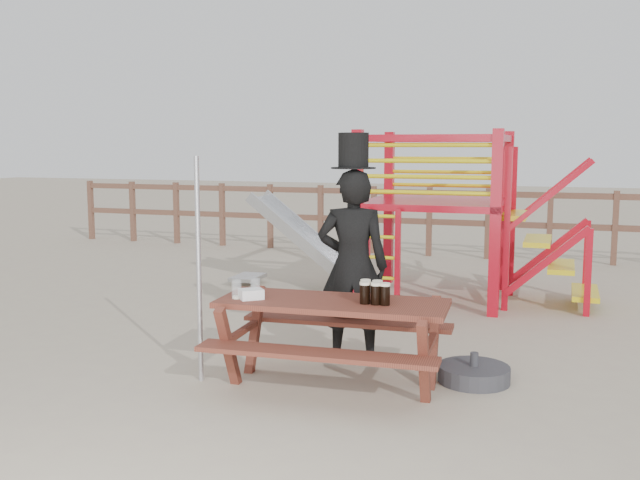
{
  "coord_description": "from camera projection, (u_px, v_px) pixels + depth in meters",
  "views": [
    {
      "loc": [
        1.71,
        -5.27,
        1.91
      ],
      "look_at": [
        -0.38,
        0.8,
        1.06
      ],
      "focal_mm": 40.0,
      "sensor_mm": 36.0,
      "label": 1
    }
  ],
  "objects": [
    {
      "name": "ground",
      "position": [
        332.0,
        384.0,
        5.74
      ],
      "size": [
        60.0,
        60.0,
        0.0
      ],
      "primitive_type": "plane",
      "color": "tan",
      "rests_on": "ground"
    },
    {
      "name": "back_fence",
      "position": [
        458.0,
        215.0,
        12.21
      ],
      "size": [
        15.09,
        0.09,
        1.2
      ],
      "color": "brown",
      "rests_on": "ground"
    },
    {
      "name": "playground_fort",
      "position": [
        430.0,
        213.0,
        8.92
      ],
      "size": [
        4.71,
        1.84,
        2.1
      ],
      "color": "#B30B1B",
      "rests_on": "ground"
    },
    {
      "name": "picnic_table",
      "position": [
        332.0,
        332.0,
        5.65
      ],
      "size": [
        1.87,
        1.35,
        0.7
      ],
      "rotation": [
        0.0,
        0.0,
        0.06
      ],
      "color": "brown",
      "rests_on": "ground"
    },
    {
      "name": "man_with_hat",
      "position": [
        353.0,
        261.0,
        6.26
      ],
      "size": [
        0.7,
        0.53,
        2.03
      ],
      "rotation": [
        0.0,
        0.0,
        3.35
      ],
      "color": "black",
      "rests_on": "ground"
    },
    {
      "name": "metal_pole",
      "position": [
        199.0,
        270.0,
        5.72
      ],
      "size": [
        0.04,
        0.04,
        1.83
      ],
      "primitive_type": "cylinder",
      "color": "#B2B2B7",
      "rests_on": "ground"
    },
    {
      "name": "parasol_base",
      "position": [
        474.0,
        374.0,
        5.8
      ],
      "size": [
        0.58,
        0.58,
        0.25
      ],
      "color": "#323236",
      "rests_on": "ground"
    },
    {
      "name": "paper_bag",
      "position": [
        251.0,
        294.0,
        5.67
      ],
      "size": [
        0.23,
        0.22,
        0.08
      ],
      "primitive_type": "cube",
      "rotation": [
        0.0,
        0.0,
        0.7
      ],
      "color": "white",
      "rests_on": "picnic_table"
    },
    {
      "name": "stout_pints",
      "position": [
        374.0,
        292.0,
        5.51
      ],
      "size": [
        0.26,
        0.17,
        0.17
      ],
      "color": "black",
      "rests_on": "picnic_table"
    },
    {
      "name": "empty_glasses",
      "position": [
        246.0,
        289.0,
        5.71
      ],
      "size": [
        0.2,
        0.18,
        0.15
      ],
      "color": "silver",
      "rests_on": "picnic_table"
    }
  ]
}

